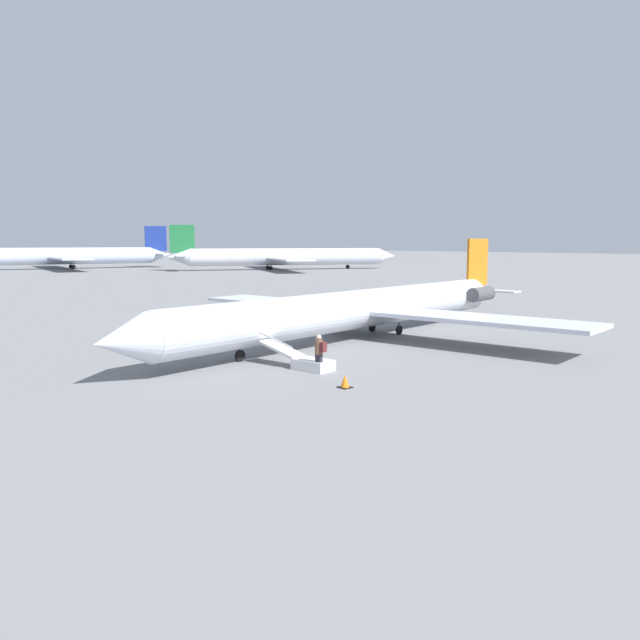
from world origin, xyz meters
The scene contains 7 objects.
ground_plane centered at (0.00, 0.00, 0.00)m, with size 600.00×600.00×0.00m, color slate.
airplane_main centered at (-0.93, -0.15, 1.81)m, with size 35.14×27.48×6.10m.
airplane_far_center centered at (-18.51, -114.57, 2.86)m, with size 52.31×40.72×9.62m.
airplane_taxiing_distant centered at (-54.96, -79.89, 2.78)m, with size 47.18×37.46×9.35m.
boarding_stairs centered at (8.19, 5.09, 0.36)m, with size 1.66×4.12×1.57m.
passenger centered at (8.32, 6.18, 1.00)m, with size 0.38×0.56×1.74m.
traffic_cone_near_stairs centered at (9.37, 9.00, 0.25)m, with size 0.49×0.49×0.54m.
Camera 1 is at (26.04, 27.02, 5.81)m, focal length 35.00 mm.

